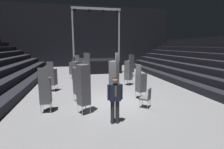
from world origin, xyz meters
name	(u,v)px	position (x,y,z in m)	size (l,w,h in m)	color
ground_plane	(116,100)	(0.00, 0.00, -0.05)	(22.00, 30.00, 0.10)	slate
arena_end_wall	(91,37)	(0.00, 15.00, 4.00)	(22.00, 0.30, 8.00)	black
stage_riser	(96,65)	(0.00, 9.75, 0.73)	(5.00, 3.60, 6.38)	black
man_with_tie	(115,97)	(-0.70, -2.75, 1.01)	(0.57, 0.24, 1.78)	black
chair_stack_front_left	(141,82)	(1.31, -0.20, 0.94)	(0.55, 0.55, 1.88)	#B2B5BA
chair_stack_front_right	(83,84)	(-1.77, -1.59, 1.28)	(0.59, 0.59, 2.56)	#B2B5BA
chair_stack_mid_left	(45,90)	(-3.37, -1.09, 0.98)	(0.45, 0.45, 1.96)	#B2B5BA
chair_stack_mid_right	(52,76)	(-3.53, 2.40, 0.94)	(0.57, 0.57, 1.88)	#B2B5BA
chair_stack_mid_centre	(73,68)	(-2.36, 6.18, 0.94)	(0.60, 0.60, 1.88)	#B2B5BA
chair_stack_rear_left	(76,70)	(-2.10, 4.15, 1.07)	(0.62, 0.62, 2.14)	#B2B5BA
chair_stack_rear_right	(78,80)	(-1.96, 0.09, 1.11)	(0.56, 0.56, 2.22)	#B2B5BA
chair_stack_rear_centre	(131,66)	(2.89, 6.22, 0.98)	(0.62, 0.62, 1.96)	#B2B5BA
chair_stack_aisle_left	(114,75)	(0.00, 0.48, 1.24)	(0.62, 0.62, 2.48)	#B2B5BA
chair_stack_aisle_right	(129,70)	(1.62, 2.95, 1.11)	(0.62, 0.62, 2.22)	#B2B5BA
crew_worker_near_stage	(84,69)	(-1.48, 5.37, 0.94)	(0.57, 0.35, 1.66)	black
loose_chair_near_man	(147,97)	(1.08, -1.53, 0.53)	(0.62, 0.62, 0.95)	#B2B5BA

